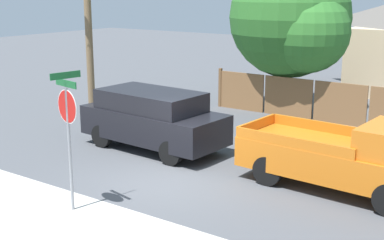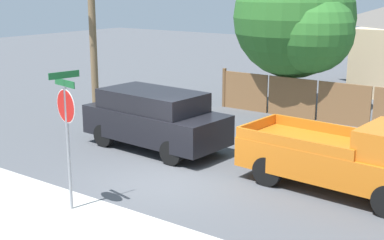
% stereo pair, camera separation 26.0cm
% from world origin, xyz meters
% --- Properties ---
extents(ground_plane, '(80.00, 80.00, 0.00)m').
position_xyz_m(ground_plane, '(0.00, 0.00, 0.00)').
color(ground_plane, '#4C4F54').
extents(sidewalk_strip, '(36.00, 3.20, 0.01)m').
position_xyz_m(sidewalk_strip, '(0.00, -3.60, 0.00)').
color(sidewalk_strip, beige).
rests_on(sidewalk_strip, ground).
extents(oak_tree, '(5.15, 4.91, 6.29)m').
position_xyz_m(oak_tree, '(-0.91, 9.55, 3.72)').
color(oak_tree, brown).
rests_on(oak_tree, ground).
extents(red_suv, '(4.83, 2.26, 1.87)m').
position_xyz_m(red_suv, '(-2.16, 2.07, 1.01)').
color(red_suv, black).
rests_on(red_suv, ground).
extents(orange_pickup, '(5.20, 2.31, 1.85)m').
position_xyz_m(orange_pickup, '(4.19, 2.06, 0.90)').
color(orange_pickup, orange).
rests_on(orange_pickup, ground).
extents(stop_sign, '(0.82, 0.74, 3.22)m').
position_xyz_m(stop_sign, '(-0.65, -2.75, 2.18)').
color(stop_sign, gray).
rests_on(stop_sign, ground).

